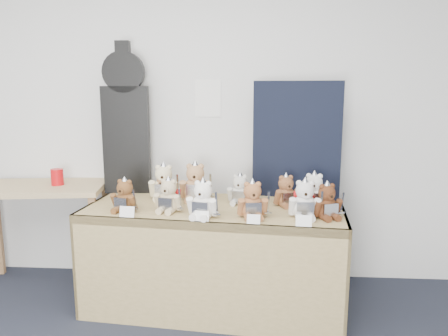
# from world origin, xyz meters

# --- Properties ---
(room_shell) EXTENTS (6.00, 6.00, 6.00)m
(room_shell) POSITION_xyz_m (0.49, 2.49, 1.51)
(room_shell) COLOR silver
(room_shell) RESTS_ON floor
(display_table) EXTENTS (1.90, 0.94, 0.76)m
(display_table) POSITION_xyz_m (0.58, 1.86, 0.60)
(display_table) COLOR olive
(display_table) RESTS_ON floor
(side_table) EXTENTS (1.07, 0.69, 0.84)m
(side_table) POSITION_xyz_m (-0.83, 2.19, 0.71)
(side_table) COLOR #997A52
(side_table) RESTS_ON floor
(guitar_case) EXTENTS (0.37, 0.14, 1.19)m
(guitar_case) POSITION_xyz_m (-0.15, 2.32, 1.34)
(guitar_case) COLOR black
(guitar_case) RESTS_ON display_table
(navy_board) EXTENTS (0.65, 0.16, 0.89)m
(navy_board) POSITION_xyz_m (1.19, 2.22, 1.21)
(navy_board) COLOR black
(navy_board) RESTS_ON display_table
(red_cup) EXTENTS (0.10, 0.10, 0.13)m
(red_cup) POSITION_xyz_m (-0.68, 2.21, 0.90)
(red_cup) COLOR red
(red_cup) RESTS_ON side_table
(teddy_front_far_left) EXTENTS (0.21, 0.19, 0.26)m
(teddy_front_far_left) POSITION_xyz_m (-0.01, 1.77, 0.86)
(teddy_front_far_left) COLOR brown
(teddy_front_far_left) RESTS_ON display_table
(teddy_front_left) EXTENTS (0.21, 0.20, 0.26)m
(teddy_front_left) POSITION_xyz_m (0.29, 1.78, 0.87)
(teddy_front_left) COLOR tan
(teddy_front_left) RESTS_ON display_table
(teddy_front_centre) EXTENTS (0.23, 0.21, 0.28)m
(teddy_front_centre) POSITION_xyz_m (0.54, 1.66, 0.87)
(teddy_front_centre) COLOR white
(teddy_front_centre) RESTS_ON display_table
(teddy_front_right) EXTENTS (0.23, 0.19, 0.28)m
(teddy_front_right) POSITION_xyz_m (0.86, 1.68, 0.87)
(teddy_front_right) COLOR #965E39
(teddy_front_right) RESTS_ON display_table
(teddy_front_far_right) EXTENTS (0.23, 0.19, 0.29)m
(teddy_front_far_right) POSITION_xyz_m (1.20, 1.70, 0.88)
(teddy_front_far_right) COLOR silver
(teddy_front_far_right) RESTS_ON display_table
(teddy_front_end) EXTENTS (0.22, 0.20, 0.26)m
(teddy_front_end) POSITION_xyz_m (1.35, 1.70, 0.87)
(teddy_front_end) COLOR #532F1C
(teddy_front_end) RESTS_ON display_table
(teddy_back_left) EXTENTS (0.25, 0.20, 0.30)m
(teddy_back_left) POSITION_xyz_m (0.19, 2.11, 0.88)
(teddy_back_left) COLOR beige
(teddy_back_left) RESTS_ON display_table
(teddy_back_centre_left) EXTENTS (0.26, 0.21, 0.32)m
(teddy_back_centre_left) POSITION_xyz_m (0.43, 2.09, 0.89)
(teddy_back_centre_left) COLOR tan
(teddy_back_centre_left) RESTS_ON display_table
(teddy_back_centre_right) EXTENTS (0.20, 0.18, 0.25)m
(teddy_back_centre_right) POSITION_xyz_m (0.77, 2.02, 0.86)
(teddy_back_centre_right) COLOR beige
(teddy_back_centre_right) RESTS_ON display_table
(teddy_back_right) EXTENTS (0.21, 0.20, 0.26)m
(teddy_back_right) POSITION_xyz_m (1.10, 1.98, 0.86)
(teddy_back_right) COLOR brown
(teddy_back_right) RESTS_ON display_table
(teddy_back_end) EXTENTS (0.23, 0.20, 0.28)m
(teddy_back_end) POSITION_xyz_m (1.30, 1.96, 0.87)
(teddy_back_end) COLOR white
(teddy_back_end) RESTS_ON display_table
(teddy_back_far_left) EXTENTS (0.18, 0.16, 0.22)m
(teddy_back_far_left) POSITION_xyz_m (0.18, 2.11, 0.85)
(teddy_back_far_left) COLOR #986A46
(teddy_back_far_left) RESTS_ON display_table
(entry_card_a) EXTENTS (0.10, 0.03, 0.07)m
(entry_card_a) POSITION_xyz_m (0.05, 1.62, 0.80)
(entry_card_a) COLOR white
(entry_card_a) RESTS_ON display_table
(entry_card_b) EXTENTS (0.09, 0.03, 0.07)m
(entry_card_b) POSITION_xyz_m (0.54, 1.57, 0.80)
(entry_card_b) COLOR white
(entry_card_b) RESTS_ON display_table
(entry_card_c) EXTENTS (0.08, 0.03, 0.06)m
(entry_card_c) POSITION_xyz_m (0.87, 1.54, 0.79)
(entry_card_c) COLOR white
(entry_card_c) RESTS_ON display_table
(entry_card_d) EXTENTS (0.10, 0.03, 0.07)m
(entry_card_d) POSITION_xyz_m (1.18, 1.51, 0.80)
(entry_card_d) COLOR white
(entry_card_d) RESTS_ON display_table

